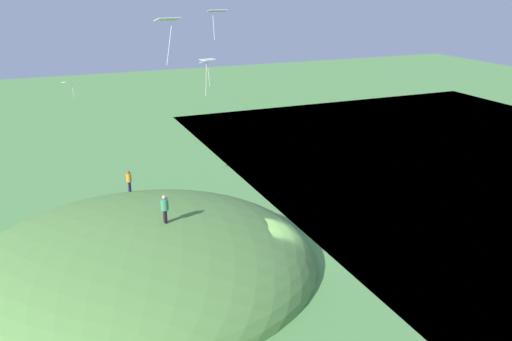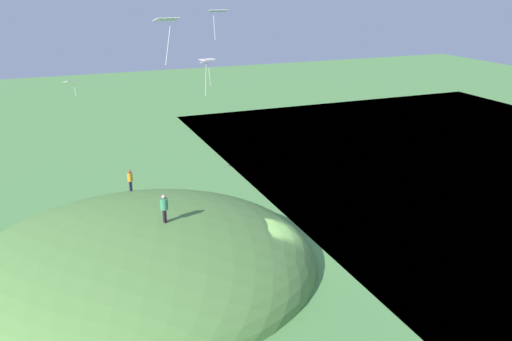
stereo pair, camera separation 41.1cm
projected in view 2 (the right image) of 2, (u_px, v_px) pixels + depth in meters
ground_plane at (284, 260)px, 33.84m from camera, size 160.00×160.00×0.00m
grass_hill at (142, 270)px, 32.66m from camera, size 21.74×19.79×7.25m
person_watching_kites at (164, 205)px, 30.41m from camera, size 0.54×0.54×1.70m
person_on_hilltop at (130, 178)px, 37.26m from camera, size 0.50×0.50×1.56m
kite_3 at (218, 12)px, 32.52m from camera, size 1.22×0.93×1.82m
kite_4 at (71, 82)px, 37.16m from camera, size 1.06×0.93×1.20m
kite_5 at (166, 22)px, 25.41m from camera, size 1.18×0.89×2.25m
kite_9 at (207, 63)px, 29.07m from camera, size 0.94×0.78×2.08m
kite_10 at (207, 64)px, 34.54m from camera, size 0.86×0.68×1.71m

